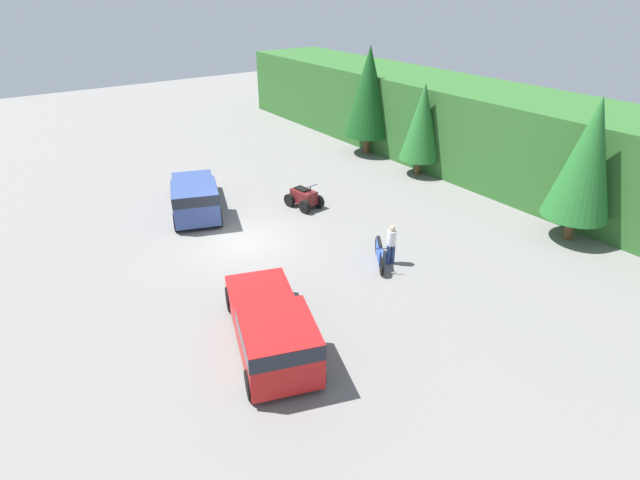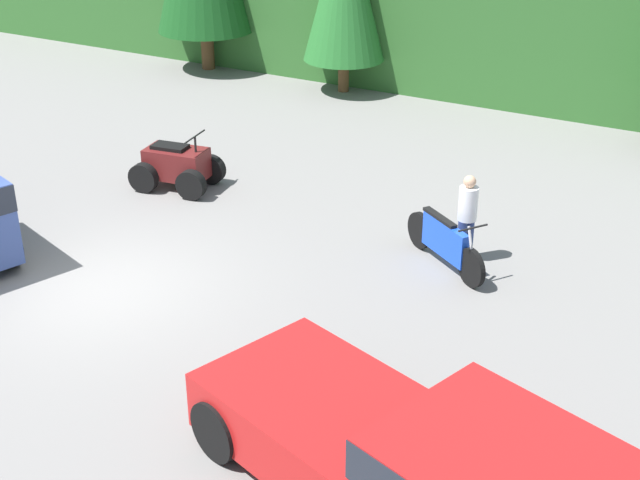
{
  "view_description": "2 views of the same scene",
  "coord_description": "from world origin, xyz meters",
  "px_view_note": "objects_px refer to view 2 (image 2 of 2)",
  "views": [
    {
      "loc": [
        18.06,
        -8.43,
        10.38
      ],
      "look_at": [
        3.39,
        1.86,
        0.95
      ],
      "focal_mm": 28.0,
      "sensor_mm": 36.0,
      "label": 1
    },
    {
      "loc": [
        9.97,
        -10.11,
        7.73
      ],
      "look_at": [
        3.39,
        1.86,
        0.95
      ],
      "focal_mm": 50.0,
      "sensor_mm": 36.0,
      "label": 2
    }
  ],
  "objects_px": {
    "pickup_truck_red": "(431,470)",
    "dirt_bike": "(445,242)",
    "rider_person": "(467,215)",
    "quad_atv": "(177,167)"
  },
  "relations": [
    {
      "from": "pickup_truck_red",
      "to": "dirt_bike",
      "type": "height_order",
      "value": "pickup_truck_red"
    },
    {
      "from": "dirt_bike",
      "to": "pickup_truck_red",
      "type": "bearing_deg",
      "value": -35.24
    },
    {
      "from": "pickup_truck_red",
      "to": "rider_person",
      "type": "height_order",
      "value": "pickup_truck_red"
    },
    {
      "from": "pickup_truck_red",
      "to": "quad_atv",
      "type": "bearing_deg",
      "value": 160.26
    },
    {
      "from": "dirt_bike",
      "to": "quad_atv",
      "type": "xyz_separation_m",
      "value": [
        -6.53,
        0.62,
        0.02
      ]
    },
    {
      "from": "quad_atv",
      "to": "rider_person",
      "type": "height_order",
      "value": "rider_person"
    },
    {
      "from": "pickup_truck_red",
      "to": "rider_person",
      "type": "relative_size",
      "value": 3.42
    },
    {
      "from": "quad_atv",
      "to": "rider_person",
      "type": "distance_m",
      "value": 6.8
    },
    {
      "from": "dirt_bike",
      "to": "rider_person",
      "type": "height_order",
      "value": "rider_person"
    },
    {
      "from": "dirt_bike",
      "to": "quad_atv",
      "type": "height_order",
      "value": "quad_atv"
    }
  ]
}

